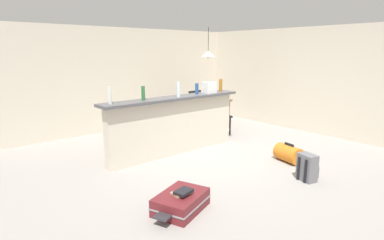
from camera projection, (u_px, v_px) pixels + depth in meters
The scene contains 19 objects.
ground_plane at pixel (213, 157), 6.02m from camera, with size 13.00×13.00×0.05m, color gray.
wall_back at pixel (130, 79), 8.02m from camera, with size 6.60×0.10×2.50m, color beige.
wall_right at pixel (294, 79), 7.89m from camera, with size 0.10×6.00×2.50m, color beige.
partition_half_wall at pixel (175, 127), 6.03m from camera, with size 2.80×0.20×1.06m, color beige.
bar_countertop at pixel (174, 98), 5.91m from camera, with size 2.96×0.40×0.05m, color #4C4C51.
bottle_white at pixel (110, 95), 5.08m from camera, with size 0.06×0.06×0.28m, color silver.
bottle_green at pixel (143, 93), 5.48m from camera, with size 0.06×0.06×0.24m, color #2D6B38.
bottle_clear at pixel (178, 89), 5.84m from camera, with size 0.07×0.07×0.29m, color silver.
bottle_blue at pixel (197, 89), 6.26m from camera, with size 0.07×0.07×0.21m, color #284C89.
bottle_amber at pixel (221, 85), 6.69m from camera, with size 0.07×0.07×0.26m, color #9E661E.
grocery_bag at pixel (209, 87), 6.45m from camera, with size 0.26×0.18×0.22m, color silver.
dining_table at pixel (206, 104), 7.96m from camera, with size 1.10×0.80×0.74m.
dining_chair_near_partition at pixel (219, 112), 7.52m from camera, with size 0.45×0.45×0.93m.
dining_chair_far_side at pixel (192, 106), 8.41m from camera, with size 0.40×0.40×0.93m.
pendant_lamp at pixel (208, 54), 7.69m from camera, with size 0.34×0.34×0.74m.
suitcase_flat_maroon at pixel (181, 202), 3.93m from camera, with size 0.89×0.71×0.22m.
backpack_grey at pixel (307, 168), 4.82m from camera, with size 0.29×0.32×0.42m.
duffel_bag_orange at pixel (289, 154), 5.65m from camera, with size 0.39×0.53×0.34m.
book_stack at pixel (182, 192), 3.88m from camera, with size 0.25×0.23×0.06m.
Camera 1 is at (-4.01, -4.11, 1.95)m, focal length 29.60 mm.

